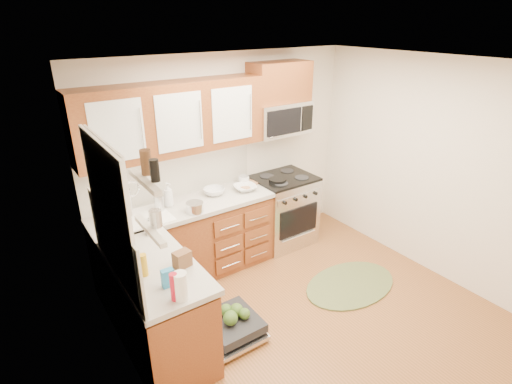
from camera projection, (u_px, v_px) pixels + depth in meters
floor at (316, 319)px, 4.11m from camera, size 3.50×3.50×0.00m
ceiling at (335, 66)px, 3.10m from camera, size 3.50×3.50×0.00m
wall_back at (226, 158)px, 4.92m from camera, size 3.50×0.04×2.50m
wall_left at (135, 275)px, 2.70m from camera, size 0.04×3.50×2.50m
wall_right at (437, 171)px, 4.52m from camera, size 0.04×3.50×2.50m
base_cabinet_back at (187, 244)px, 4.65m from camera, size 2.05×0.60×0.85m
base_cabinet_left at (159, 312)px, 3.58m from camera, size 0.60×1.25×0.85m
countertop_back at (185, 207)px, 4.45m from camera, size 2.07×0.64×0.05m
countertop_left at (155, 267)px, 3.39m from camera, size 0.64×1.27×0.05m
backsplash_back at (172, 174)px, 4.55m from camera, size 2.05×0.02×0.57m
backsplash_left at (114, 246)px, 3.12m from camera, size 0.02×1.25×0.57m
upper_cabinets at (172, 119)px, 4.16m from camera, size 2.05×0.35×0.75m
cabinet_over_mw at (279, 82)px, 4.79m from camera, size 0.76×0.35×0.47m
range at (283, 210)px, 5.35m from camera, size 0.76×0.64×0.95m
microwave at (280, 118)px, 4.94m from camera, size 0.76×0.38×0.40m
sink at (141, 229)px, 4.21m from camera, size 0.62×0.50×0.26m
dishwasher at (229, 328)px, 3.85m from camera, size 0.70×0.60×0.20m
window at (109, 208)px, 2.96m from camera, size 0.03×1.05×1.05m
window_blind at (105, 166)px, 2.84m from camera, size 0.02×0.96×0.40m
shelf_upper at (144, 181)px, 2.13m from camera, size 0.04×0.40×0.03m
shelf_lower at (150, 231)px, 2.25m from camera, size 0.04×0.40×0.03m
rug at (350, 284)px, 4.62m from camera, size 1.38×1.17×0.02m
skillet at (278, 180)px, 5.00m from camera, size 0.23×0.23×0.04m
stock_pot at (195, 207)px, 4.27m from camera, size 0.23×0.23×0.11m
cutting_board at (248, 184)px, 4.97m from camera, size 0.31×0.26×0.02m
canister at (159, 203)px, 4.30m from camera, size 0.11×0.11×0.17m
paper_towel_roll at (181, 286)px, 2.93m from camera, size 0.12×0.12×0.23m
mustard_bottle at (144, 265)px, 3.21m from camera, size 0.08×0.08×0.19m
red_bottle at (174, 287)px, 2.92m from camera, size 0.08×0.08×0.23m
wooden_box at (182, 259)px, 3.33m from camera, size 0.16×0.12×0.14m
blue_carton at (168, 278)px, 3.09m from camera, size 0.10×0.06×0.15m
bowl_a at (245, 188)px, 4.82m from camera, size 0.31×0.31×0.07m
bowl_b at (214, 191)px, 4.70m from camera, size 0.31×0.31×0.08m
cup at (244, 180)px, 4.98m from camera, size 0.17×0.17×0.11m
soap_bottle_a at (168, 195)px, 4.37m from camera, size 0.13×0.13×0.28m
soap_bottle_b at (151, 224)px, 3.83m from camera, size 0.11×0.12×0.21m
soap_bottle_c at (125, 247)px, 3.47m from camera, size 0.19×0.19×0.19m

